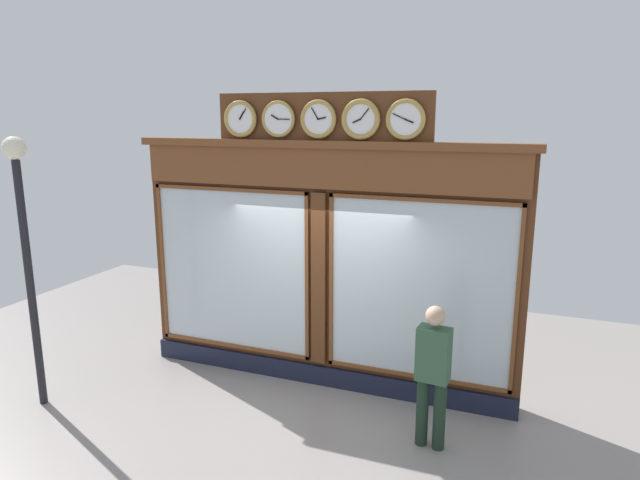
{
  "coord_description": "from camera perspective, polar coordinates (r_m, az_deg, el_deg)",
  "views": [
    {
      "loc": [
        -2.64,
        6.8,
        3.71
      ],
      "look_at": [
        0.0,
        0.0,
        2.08
      ],
      "focal_mm": 31.42,
      "sensor_mm": 36.0,
      "label": 1
    }
  ],
  "objects": [
    {
      "name": "shop_facade",
      "position": [
        7.66,
        0.34,
        -2.21
      ],
      "size": [
        5.43,
        0.42,
        4.0
      ],
      "color": "#5B3319",
      "rests_on": "ground_plane"
    },
    {
      "name": "pedestrian",
      "position": [
        6.52,
        11.41,
        -12.94
      ],
      "size": [
        0.38,
        0.26,
        1.69
      ],
      "color": "#1C2F21",
      "rests_on": "ground_plane"
    },
    {
      "name": "street_lamp",
      "position": [
        7.81,
        -27.92,
        0.7
      ],
      "size": [
        0.28,
        0.28,
        3.47
      ],
      "color": "black",
      "rests_on": "ground_plane"
    }
  ]
}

